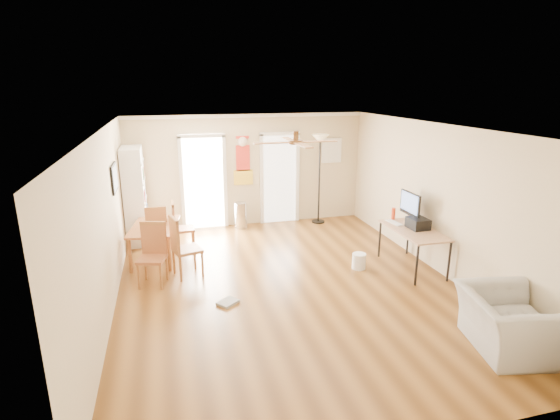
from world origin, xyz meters
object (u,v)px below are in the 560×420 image
object	(u,v)px
dining_chair_right_a	(184,226)
armchair	(507,323)
torchiere_lamp	(319,180)
trash_can	(241,215)
dining_chair_right_b	(187,246)
dining_chair_far	(157,229)
wastebasket_a	(359,261)
bookshelf	(135,196)
computer_desk	(412,249)
dining_chair_near	(152,256)
dining_table	(156,242)
printer	(418,223)

from	to	relation	value
dining_chair_right_a	armchair	bearing A→B (deg)	-142.19
torchiere_lamp	armchair	distance (m)	5.66
dining_chair_right_a	trash_can	size ratio (longest dim) A/B	1.63
torchiere_lamp	dining_chair_right_b	bearing A→B (deg)	-144.42
dining_chair_far	trash_can	size ratio (longest dim) A/B	1.60
wastebasket_a	bookshelf	bearing A→B (deg)	147.51
computer_desk	armchair	size ratio (longest dim) A/B	1.23
dining_chair_near	dining_table	bearing A→B (deg)	103.95
computer_desk	printer	xyz separation A→B (m)	(0.10, 0.04, 0.47)
armchair	dining_chair_right_a	bearing A→B (deg)	51.36
bookshelf	armchair	size ratio (longest dim) A/B	1.79
wastebasket_a	armchair	world-z (taller)	armchair
dining_chair_right_b	printer	size ratio (longest dim) A/B	2.95
printer	armchair	size ratio (longest dim) A/B	0.33
dining_table	dining_chair_right_a	distance (m)	0.67
dining_chair_right_a	wastebasket_a	size ratio (longest dim) A/B	3.49
torchiere_lamp	wastebasket_a	xyz separation A→B (m)	(-0.22, -2.82, -0.92)
dining_table	bookshelf	bearing A→B (deg)	109.27
dining_chair_far	dining_chair_near	bearing A→B (deg)	85.34
dining_chair_right_b	dining_table	bearing A→B (deg)	15.29
dining_table	dining_chair_near	size ratio (longest dim) A/B	1.29
bookshelf	printer	xyz separation A→B (m)	(4.98, -2.70, -0.17)
dining_chair_right_b	armchair	distance (m)	4.98
dining_chair_near	torchiere_lamp	size ratio (longest dim) A/B	0.49
dining_table	torchiere_lamp	xyz separation A→B (m)	(3.80, 1.38, 0.73)
trash_can	armchair	xyz separation A→B (m)	(2.41, -5.65, 0.06)
trash_can	computer_desk	distance (m)	4.05
trash_can	torchiere_lamp	bearing A→B (deg)	-1.39
trash_can	wastebasket_a	size ratio (longest dim) A/B	2.14
armchair	computer_desk	bearing A→B (deg)	7.37
bookshelf	armchair	world-z (taller)	bookshelf
dining_chair_near	armchair	bearing A→B (deg)	-19.25
dining_chair_right_a	dining_chair_near	distance (m)	1.62
dining_chair_far	wastebasket_a	world-z (taller)	dining_chair_far
torchiere_lamp	computer_desk	world-z (taller)	torchiere_lamp
dining_chair_right_b	torchiere_lamp	size ratio (longest dim) A/B	0.51
dining_chair_right_b	dining_chair_far	xyz separation A→B (m)	(-0.52, 1.28, -0.05)
dining_chair_right_b	dining_chair_right_a	bearing A→B (deg)	-15.07
printer	armchair	distance (m)	2.66
bookshelf	trash_can	world-z (taller)	bookshelf
trash_can	computer_desk	size ratio (longest dim) A/B	0.44
dining_chair_right_a	computer_desk	distance (m)	4.43
dining_chair_right_a	trash_can	world-z (taller)	dining_chair_right_a
dining_chair_near	bookshelf	bearing A→B (deg)	114.47
wastebasket_a	dining_chair_right_a	bearing A→B (deg)	149.56
armchair	wastebasket_a	bearing A→B (deg)	26.56
bookshelf	printer	distance (m)	5.67
dining_chair_far	trash_can	xyz separation A→B (m)	(1.86, 1.09, -0.18)
dining_table	armchair	world-z (taller)	armchair
dining_table	trash_can	world-z (taller)	dining_table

